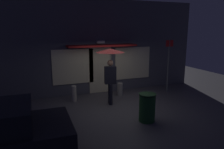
# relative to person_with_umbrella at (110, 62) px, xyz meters

# --- Properties ---
(ground_plane) EXTENTS (18.00, 18.00, 0.00)m
(ground_plane) POSITION_rel_person_with_umbrella_xyz_m (0.15, -0.43, -1.74)
(ground_plane) COLOR #423F44
(building_facade) EXTENTS (10.11, 1.00, 4.39)m
(building_facade) POSITION_rel_person_with_umbrella_xyz_m (0.15, 1.91, 0.43)
(building_facade) COLOR #4C4C56
(building_facade) RESTS_ON ground
(person_with_umbrella) EXTENTS (1.13, 1.13, 2.29)m
(person_with_umbrella) POSITION_rel_person_with_umbrella_xyz_m (0.00, 0.00, 0.00)
(person_with_umbrella) COLOR black
(person_with_umbrella) RESTS_ON ground
(street_sign_post) EXTENTS (0.40, 0.07, 2.63)m
(street_sign_post) POSITION_rel_person_with_umbrella_xyz_m (3.23, 0.64, -0.26)
(street_sign_post) COLOR #595B60
(street_sign_post) RESTS_ON ground
(sidewalk_bollard) EXTENTS (0.21, 0.21, 0.69)m
(sidewalk_bollard) POSITION_rel_person_with_umbrella_xyz_m (-1.34, 0.84, -1.40)
(sidewalk_bollard) COLOR #B2A899
(sidewalk_bollard) RESTS_ON ground
(sidewalk_bollard_2) EXTENTS (0.24, 0.24, 0.60)m
(sidewalk_bollard_2) POSITION_rel_person_with_umbrella_xyz_m (0.82, 0.91, -1.44)
(sidewalk_bollard_2) COLOR #9E998E
(sidewalk_bollard_2) RESTS_ON ground
(trash_bin) EXTENTS (0.57, 0.57, 0.96)m
(trash_bin) POSITION_rel_person_with_umbrella_xyz_m (0.54, -2.04, -1.26)
(trash_bin) COLOR #1E4C23
(trash_bin) RESTS_ON ground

